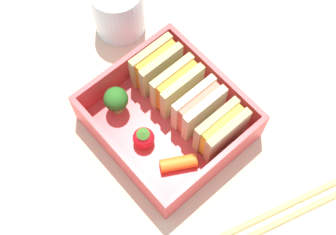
% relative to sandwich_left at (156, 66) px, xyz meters
% --- Properties ---
extents(ground_plane, '(1.20, 1.20, 0.02)m').
position_rel_sandwich_left_xyz_m(ground_plane, '(0.05, -0.03, -0.05)').
color(ground_plane, beige).
extents(bento_tray, '(0.16, 0.15, 0.01)m').
position_rel_sandwich_left_xyz_m(bento_tray, '(0.05, -0.03, -0.03)').
color(bento_tray, '#D63E40').
rests_on(bento_tray, ground_plane).
extents(bento_rim, '(0.16, 0.15, 0.04)m').
position_rel_sandwich_left_xyz_m(bento_rim, '(0.05, -0.03, -0.01)').
color(bento_rim, '#D63E40').
rests_on(bento_rim, bento_tray).
extents(sandwich_left, '(0.03, 0.06, 0.05)m').
position_rel_sandwich_left_xyz_m(sandwich_left, '(0.00, 0.00, 0.00)').
color(sandwich_left, tan).
rests_on(sandwich_left, bento_tray).
extents(sandwich_center_left, '(0.03, 0.06, 0.05)m').
position_rel_sandwich_left_xyz_m(sandwich_center_left, '(0.04, 0.00, 0.00)').
color(sandwich_center_left, '#D4C67F').
rests_on(sandwich_center_left, bento_tray).
extents(sandwich_center, '(0.03, 0.06, 0.05)m').
position_rel_sandwich_left_xyz_m(sandwich_center, '(0.07, 0.00, 0.00)').
color(sandwich_center, beige).
rests_on(sandwich_center, bento_tray).
extents(sandwich_center_right, '(0.03, 0.06, 0.05)m').
position_rel_sandwich_left_xyz_m(sandwich_center_right, '(0.11, 0.00, 0.00)').
color(sandwich_center_right, tan).
rests_on(sandwich_center_right, bento_tray).
extents(broccoli_floret, '(0.03, 0.03, 0.04)m').
position_rel_sandwich_left_xyz_m(broccoli_floret, '(0.00, -0.06, -0.00)').
color(broccoli_floret, '#8DBA61').
rests_on(broccoli_floret, bento_tray).
extents(strawberry_far_left, '(0.02, 0.02, 0.03)m').
position_rel_sandwich_left_xyz_m(strawberry_far_left, '(0.05, -0.07, -0.01)').
color(strawberry_far_left, red).
rests_on(strawberry_far_left, bento_tray).
extents(carrot_stick_far_left, '(0.03, 0.04, 0.02)m').
position_rel_sandwich_left_xyz_m(carrot_stick_far_left, '(0.10, -0.06, -0.02)').
color(carrot_stick_far_left, orange).
rests_on(carrot_stick_far_left, bento_tray).
extents(chopstick_pair, '(0.08, 0.20, 0.01)m').
position_rel_sandwich_left_xyz_m(chopstick_pair, '(0.21, -0.03, -0.04)').
color(chopstick_pair, tan).
rests_on(chopstick_pair, ground_plane).
extents(drinking_glass, '(0.06, 0.06, 0.07)m').
position_rel_sandwich_left_xyz_m(drinking_glass, '(-0.09, 0.02, -0.00)').
color(drinking_glass, silver).
rests_on(drinking_glass, ground_plane).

